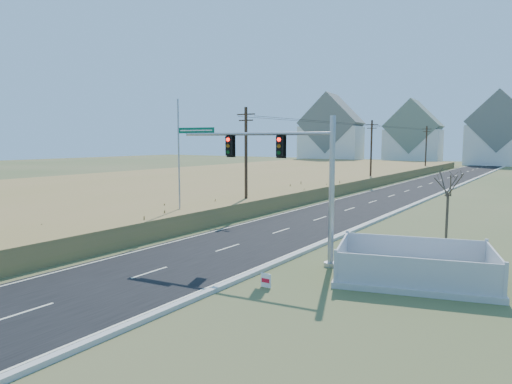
{
  "coord_description": "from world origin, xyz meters",
  "views": [
    {
      "loc": [
        15.83,
        -16.45,
        6.24
      ],
      "look_at": [
        1.83,
        4.22,
        3.4
      ],
      "focal_mm": 32.0,
      "sensor_mm": 36.0,
      "label": 1
    }
  ],
  "objects_px": {
    "fence_enclosure": "(414,274)",
    "traffic_signal_mast": "(296,174)",
    "bare_tree": "(449,182)",
    "flagpole": "(179,177)",
    "open_sign": "(266,280)"
  },
  "relations": [
    {
      "from": "fence_enclosure",
      "to": "traffic_signal_mast",
      "type": "bearing_deg",
      "value": 166.61
    },
    {
      "from": "fence_enclosure",
      "to": "bare_tree",
      "type": "relative_size",
      "value": 1.6
    },
    {
      "from": "traffic_signal_mast",
      "to": "flagpole",
      "type": "distance_m",
      "value": 12.26
    },
    {
      "from": "traffic_signal_mast",
      "to": "open_sign",
      "type": "height_order",
      "value": "traffic_signal_mast"
    },
    {
      "from": "traffic_signal_mast",
      "to": "flagpole",
      "type": "height_order",
      "value": "flagpole"
    },
    {
      "from": "traffic_signal_mast",
      "to": "fence_enclosure",
      "type": "bearing_deg",
      "value": -4.65
    },
    {
      "from": "traffic_signal_mast",
      "to": "bare_tree",
      "type": "distance_m",
      "value": 9.37
    },
    {
      "from": "fence_enclosure",
      "to": "bare_tree",
      "type": "height_order",
      "value": "bare_tree"
    },
    {
      "from": "open_sign",
      "to": "bare_tree",
      "type": "distance_m",
      "value": 13.1
    },
    {
      "from": "traffic_signal_mast",
      "to": "open_sign",
      "type": "xyz_separation_m",
      "value": [
        1.0,
        -4.32,
        -4.22
      ]
    },
    {
      "from": "traffic_signal_mast",
      "to": "fence_enclosure",
      "type": "height_order",
      "value": "traffic_signal_mast"
    },
    {
      "from": "traffic_signal_mast",
      "to": "flagpole",
      "type": "xyz_separation_m",
      "value": [
        -11.63,
        3.76,
        -0.89
      ]
    },
    {
      "from": "fence_enclosure",
      "to": "bare_tree",
      "type": "bearing_deg",
      "value": 74.42
    },
    {
      "from": "fence_enclosure",
      "to": "open_sign",
      "type": "relative_size",
      "value": 12.9
    },
    {
      "from": "open_sign",
      "to": "flagpole",
      "type": "bearing_deg",
      "value": 147.22
    }
  ]
}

